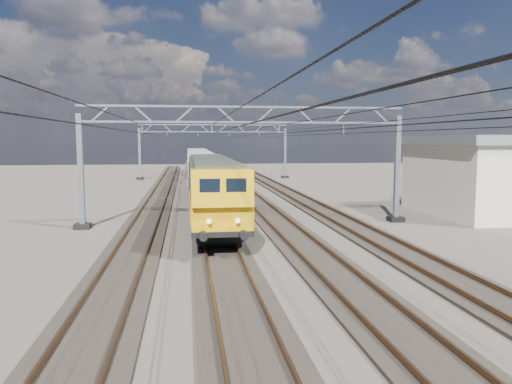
{
  "coord_description": "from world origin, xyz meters",
  "views": [
    {
      "loc": [
        -3.46,
        -25.53,
        5.12
      ],
      "look_at": [
        0.09,
        0.14,
        2.4
      ],
      "focal_mm": 35.0,
      "sensor_mm": 36.0,
      "label": 1
    }
  ],
  "objects": [
    {
      "name": "hopper_wagon_lead",
      "position": [
        -2.0,
        22.9,
        2.23
      ],
      "size": [
        3.38,
        13.0,
        3.25
      ],
      "color": "black",
      "rests_on": "ground"
    },
    {
      "name": "track_loco",
      "position": [
        -2.0,
        0.0,
        0.07
      ],
      "size": [
        2.6,
        140.0,
        0.3
      ],
      "color": "black",
      "rests_on": "ground"
    },
    {
      "name": "track_outer_west",
      "position": [
        -6.0,
        0.0,
        0.07
      ],
      "size": [
        2.6,
        140.0,
        0.3
      ],
      "color": "black",
      "rests_on": "ground"
    },
    {
      "name": "hopper_wagon_third",
      "position": [
        -2.0,
        51.3,
        2.23
      ],
      "size": [
        3.38,
        13.0,
        3.25
      ],
      "color": "black",
      "rests_on": "ground"
    },
    {
      "name": "overhead_wires",
      "position": [
        0.0,
        8.0,
        5.75
      ],
      "size": [
        12.03,
        140.0,
        0.53
      ],
      "color": "black",
      "rests_on": "ground"
    },
    {
      "name": "ground",
      "position": [
        0.0,
        0.0,
        0.0
      ],
      "size": [
        160.0,
        160.0,
        0.0
      ],
      "primitive_type": "plane",
      "color": "#29241F",
      "rests_on": "ground"
    },
    {
      "name": "locomotive",
      "position": [
        -2.0,
        5.2,
        2.33
      ],
      "size": [
        2.76,
        21.1,
        3.62
      ],
      "color": "black",
      "rests_on": "ground"
    },
    {
      "name": "track_outer_east",
      "position": [
        6.0,
        0.0,
        0.07
      ],
      "size": [
        2.6,
        140.0,
        0.3
      ],
      "color": "black",
      "rests_on": "ground"
    },
    {
      "name": "catenary_gantry_far",
      "position": [
        0.0,
        40.0,
        3.91
      ],
      "size": [
        19.9,
        0.9,
        7.11
      ],
      "color": "gray",
      "rests_on": "ground"
    },
    {
      "name": "track_inner_east",
      "position": [
        2.0,
        0.0,
        0.07
      ],
      "size": [
        2.6,
        140.0,
        0.3
      ],
      "color": "black",
      "rests_on": "ground"
    },
    {
      "name": "catenary_gantry_mid",
      "position": [
        0.0,
        4.0,
        3.91
      ],
      "size": [
        19.9,
        0.9,
        7.11
      ],
      "color": "gray",
      "rests_on": "ground"
    },
    {
      "name": "hopper_wagon_mid",
      "position": [
        -2.0,
        37.1,
        2.23
      ],
      "size": [
        3.38,
        13.0,
        3.25
      ],
      "color": "black",
      "rests_on": "ground"
    }
  ]
}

